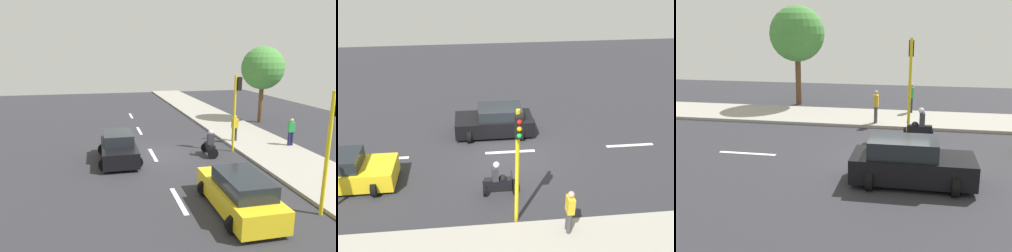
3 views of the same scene
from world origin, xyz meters
TOP-DOWN VIEW (x-y plane):
  - ground_plane at (0.00, 0.00)m, footprint 40.00×60.00m
  - sidewalk at (7.00, 0.00)m, footprint 4.00×60.00m
  - lane_stripe_mid at (0.00, 0.00)m, footprint 0.20×2.40m
  - lane_stripe_south at (0.00, 6.00)m, footprint 0.20×2.40m
  - car_black at (-1.96, -0.56)m, footprint 2.23×3.98m
  - motorcycle at (3.12, -0.84)m, footprint 0.60×1.30m
  - pedestrian_near_signal at (8.51, -0.37)m, footprint 0.40×0.24m
  - pedestrian_by_tree at (5.59, 1.38)m, footprint 0.40×0.24m
  - traffic_light_midblock at (4.85, -0.32)m, footprint 0.49×0.24m
  - street_tree_north at (10.34, 6.93)m, footprint 3.48×3.48m

SIDE VIEW (x-z plane):
  - ground_plane at x=0.00m, z-range -0.10..0.00m
  - lane_stripe_mid at x=0.00m, z-range 0.00..0.01m
  - lane_stripe_south at x=0.00m, z-range 0.00..0.01m
  - sidewalk at x=7.00m, z-range 0.00..0.15m
  - motorcycle at x=3.12m, z-range -0.12..1.41m
  - car_black at x=-1.96m, z-range -0.05..1.47m
  - pedestrian_near_signal at x=8.51m, z-range 0.21..1.90m
  - pedestrian_by_tree at x=5.59m, z-range 0.21..1.90m
  - traffic_light_midblock at x=4.85m, z-range 0.68..5.18m
  - street_tree_north at x=10.34m, z-range 1.36..7.63m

